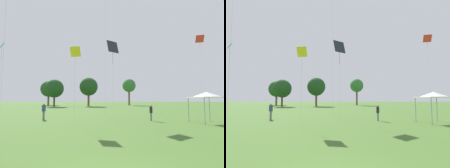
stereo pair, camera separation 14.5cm
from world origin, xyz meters
TOP-DOWN VIEW (x-y plane):
  - person_standing_0 at (4.06, 14.05)m, footprint 0.41×0.41m
  - person_standing_2 at (-7.38, 15.28)m, footprint 0.47×0.47m
  - canopy_tent at (8.95, 12.39)m, footprint 2.95×2.95m
  - kite_1 at (-3.29, 11.59)m, footprint 1.00×0.57m
  - kite_4 at (-15.10, 19.66)m, footprint 0.98×1.06m
  - kite_5 at (0.14, 14.27)m, footprint 1.33×1.15m
  - kite_6 at (14.05, 22.86)m, footprint 1.37×1.03m
  - distant_tree_0 at (-22.81, 59.93)m, footprint 5.80×5.80m
  - distant_tree_1 at (6.59, 59.50)m, footprint 4.85×4.85m
  - distant_tree_2 at (-7.00, 50.60)m, footprint 5.70×5.70m
  - distant_tree_3 at (-16.67, 47.46)m, footprint 5.38×5.38m

SIDE VIEW (x-z plane):
  - person_standing_0 at x=4.06m, z-range 0.17..1.78m
  - person_standing_2 at x=-7.38m, z-range 0.16..1.93m
  - canopy_tent at x=8.95m, z-range 1.14..4.02m
  - distant_tree_3 at x=-16.67m, z-range 1.29..9.30m
  - distant_tree_0 at x=-22.81m, z-range 1.48..10.32m
  - distant_tree_2 at x=-7.00m, z-range 1.58..10.52m
  - kite_1 at x=-3.29m, z-range 2.87..9.81m
  - distant_tree_1 at x=6.59m, z-range 2.28..11.87m
  - kite_5 at x=0.14m, z-range 3.45..11.89m
  - kite_4 at x=-15.10m, z-range 4.27..14.28m
  - kite_6 at x=14.05m, z-range 5.35..17.57m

